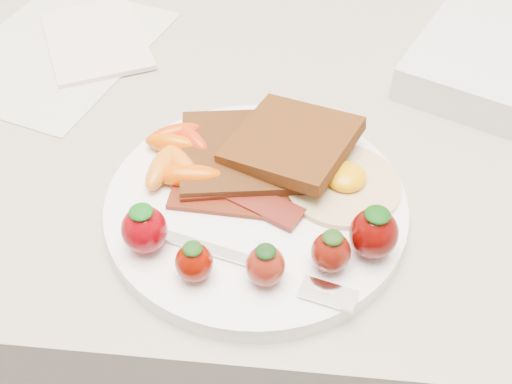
# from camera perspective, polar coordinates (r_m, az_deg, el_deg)

# --- Properties ---
(counter) EXTENTS (2.00, 0.60, 0.90)m
(counter) POSITION_cam_1_polar(r_m,az_deg,el_deg) (1.04, 0.09, -12.55)
(counter) COLOR gray
(counter) RESTS_ON ground
(plate) EXTENTS (0.27, 0.27, 0.02)m
(plate) POSITION_cam_1_polar(r_m,az_deg,el_deg) (0.58, 0.00, -1.30)
(plate) COLOR white
(plate) RESTS_ON counter
(toast_lower) EXTENTS (0.13, 0.13, 0.01)m
(toast_lower) POSITION_cam_1_polar(r_m,az_deg,el_deg) (0.60, -1.29, 3.45)
(toast_lower) COLOR black
(toast_lower) RESTS_ON plate
(toast_upper) EXTENTS (0.14, 0.14, 0.02)m
(toast_upper) POSITION_cam_1_polar(r_m,az_deg,el_deg) (0.60, 3.21, 4.49)
(toast_upper) COLOR black
(toast_upper) RESTS_ON toast_lower
(fried_egg) EXTENTS (0.11, 0.11, 0.02)m
(fried_egg) POSITION_cam_1_polar(r_m,az_deg,el_deg) (0.58, 7.78, 0.85)
(fried_egg) COLOR beige
(fried_egg) RESTS_ON plate
(bacon_strips) EXTENTS (0.12, 0.07, 0.01)m
(bacon_strips) POSITION_cam_1_polar(r_m,az_deg,el_deg) (0.57, -1.60, -0.30)
(bacon_strips) COLOR black
(bacon_strips) RESTS_ON plate
(baby_carrots) EXTENTS (0.08, 0.10, 0.02)m
(baby_carrots) POSITION_cam_1_polar(r_m,az_deg,el_deg) (0.60, -6.93, 3.20)
(baby_carrots) COLOR #D35700
(baby_carrots) RESTS_ON plate
(strawberries) EXTENTS (0.22, 0.07, 0.05)m
(strawberries) POSITION_cam_1_polar(r_m,az_deg,el_deg) (0.51, 1.04, -4.58)
(strawberries) COLOR #730007
(strawberries) RESTS_ON plate
(fork) EXTENTS (0.17, 0.07, 0.00)m
(fork) POSITION_cam_1_polar(r_m,az_deg,el_deg) (0.52, 1.06, -6.99)
(fork) COLOR silver
(fork) RESTS_ON plate
(paper_sheet) EXTENTS (0.26, 0.31, 0.00)m
(paper_sheet) POSITION_cam_1_polar(r_m,az_deg,el_deg) (0.82, -17.28, 11.92)
(paper_sheet) COLOR silver
(paper_sheet) RESTS_ON counter
(notepad) EXTENTS (0.17, 0.19, 0.01)m
(notepad) POSITION_cam_1_polar(r_m,az_deg,el_deg) (0.82, -14.07, 13.00)
(notepad) COLOR silver
(notepad) RESTS_ON paper_sheet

